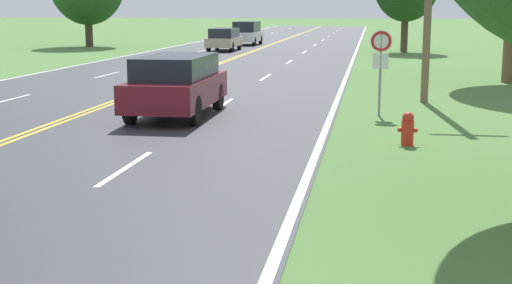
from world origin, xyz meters
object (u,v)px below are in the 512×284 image
at_px(traffic_sign, 381,52).
at_px(car_champagne_suv_approaching, 224,39).
at_px(fire_hydrant, 408,128).
at_px(car_maroon_suv_nearest, 177,84).
at_px(car_white_suv_mid_near, 247,33).

relative_size(traffic_sign, car_champagne_suv_approaching, 0.53).
bearing_deg(fire_hydrant, car_maroon_suv_nearest, 152.10).
bearing_deg(traffic_sign, car_champagne_suv_approaching, 109.84).
xyz_separation_m(fire_hydrant, car_white_suv_mid_near, (-10.84, 41.24, 0.61)).
distance_m(fire_hydrant, car_white_suv_mid_near, 42.65).
relative_size(fire_hydrant, car_champagne_suv_approaching, 0.17).
xyz_separation_m(car_champagne_suv_approaching, car_white_suv_mid_near, (0.20, 7.95, 0.14)).
bearing_deg(car_champagne_suv_approaching, car_white_suv_mid_near, -1.51).
bearing_deg(car_maroon_suv_nearest, traffic_sign, 100.14).
bearing_deg(fire_hydrant, car_white_suv_mid_near, 104.72).
distance_m(traffic_sign, car_white_suv_mid_near, 38.35).
relative_size(car_champagne_suv_approaching, car_white_suv_mid_near, 1.03).
relative_size(traffic_sign, car_maroon_suv_nearest, 0.51).
relative_size(traffic_sign, car_white_suv_mid_near, 0.55).
height_order(traffic_sign, car_maroon_suv_nearest, traffic_sign).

